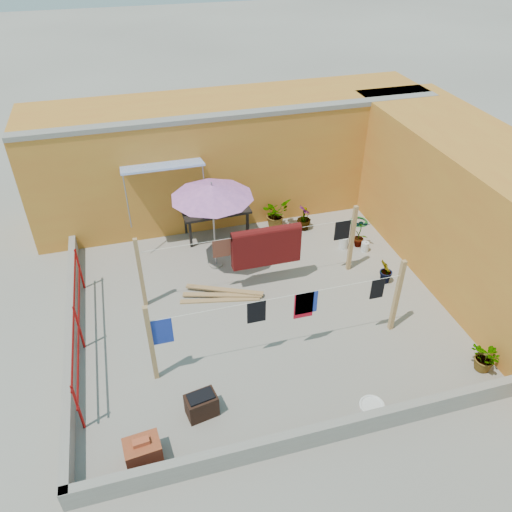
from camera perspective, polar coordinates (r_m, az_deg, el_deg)
name	(u,v)px	position (r m, az deg, el deg)	size (l,w,h in m)	color
ground	(261,307)	(11.36, 0.55, -5.87)	(80.00, 80.00, 0.00)	#9E998E
wall_back	(232,155)	(14.44, -2.74, 11.45)	(11.00, 3.27, 3.21)	#BF7F2A
wall_right	(477,215)	(12.62, 23.98, 4.34)	(2.40, 9.00, 3.20)	#BF7F2A
parapet_front	(320,434)	(8.96, 7.29, -19.56)	(8.30, 0.16, 0.44)	gray
parapet_left	(71,335)	(11.09, -20.40, -8.43)	(0.16, 7.30, 0.44)	gray
red_railing	(77,321)	(10.58, -19.75, -7.04)	(0.05, 4.20, 1.10)	maroon
clothesline_rig	(267,255)	(11.17, 1.24, 0.11)	(5.09, 2.35, 1.80)	tan
patio_umbrella	(212,192)	(11.50, -5.06, 7.31)	(2.12, 2.12, 2.33)	gray
outdoor_table	(215,211)	(13.38, -4.65, 5.14)	(1.81, 0.96, 0.83)	black
brick_stack	(143,451)	(8.91, -12.79, -20.92)	(0.62, 0.48, 0.51)	#A84026
lumber_pile	(222,295)	(11.62, -3.87, -4.46)	(1.93, 0.93, 0.12)	tan
brazier	(202,405)	(9.27, -6.24, -16.56)	(0.60, 0.45, 0.49)	black
white_basin	(372,406)	(9.69, 13.11, -16.33)	(0.47, 0.47, 0.08)	silver
water_jug_a	(365,247)	(13.32, 12.34, 1.04)	(0.20, 0.20, 0.31)	silver
water_jug_b	(343,242)	(13.33, 9.95, 1.55)	(0.24, 0.24, 0.38)	silver
green_hose	(359,221)	(14.55, 11.66, 3.89)	(0.52, 0.52, 0.08)	#176822
plant_back_a	(276,213)	(13.91, 2.25, 4.91)	(0.75, 0.65, 0.83)	#18541A
plant_back_b	(304,218)	(13.88, 5.52, 4.38)	(0.39, 0.39, 0.71)	#18541A
plant_right_a	(360,232)	(13.33, 11.79, 2.67)	(0.45, 0.31, 0.86)	#18541A
plant_right_b	(386,271)	(12.22, 14.66, -1.69)	(0.38, 0.31, 0.69)	#18541A
plant_right_c	(487,358)	(10.79, 24.88, -10.53)	(0.58, 0.50, 0.65)	#18541A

